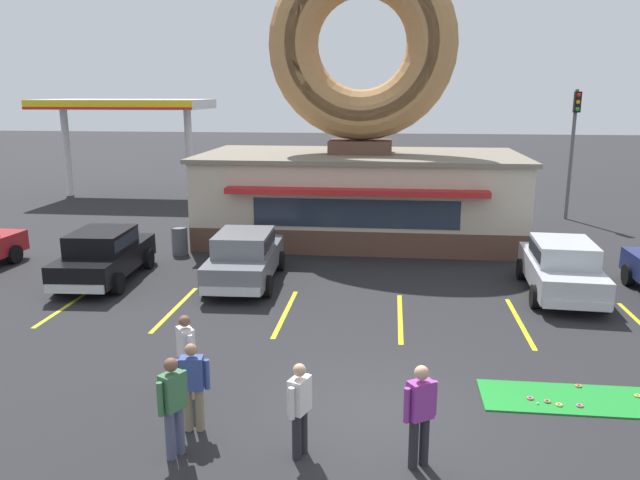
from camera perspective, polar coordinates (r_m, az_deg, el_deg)
ground_plane at (r=11.76m, az=5.33°, el=-15.45°), size 160.00×160.00×0.00m
donut_shop_building at (r=24.36m, az=3.73°, el=8.80°), size 12.30×6.75×10.96m
putting_mat at (r=13.17m, az=23.98°, el=-13.25°), size 4.28×1.26×0.03m
mini_donut_near_left at (r=12.72m, az=20.07°, el=-13.68°), size 0.13×0.13×0.04m
mini_donut_near_right at (r=12.73m, az=18.67°, el=-13.54°), size 0.13×0.13×0.04m
mini_donut_mid_centre at (r=13.54m, az=22.56°, el=-12.21°), size 0.13×0.13×0.04m
mini_donut_far_left at (r=12.67m, az=21.02°, el=-13.88°), size 0.13×0.13×0.04m
mini_donut_far_right at (r=13.60m, az=27.05°, el=-12.56°), size 0.13×0.13×0.04m
mini_donut_extra at (r=12.78m, az=22.66°, el=-13.79°), size 0.13×0.13×0.04m
golf_ball at (r=12.58m, az=19.29°, el=-13.91°), size 0.04×0.04×0.04m
car_grey at (r=18.95m, az=-6.89°, el=-1.38°), size 2.11×4.62×1.60m
car_black at (r=20.15m, az=-19.15°, el=-1.14°), size 2.18×4.65×1.60m
car_silver at (r=19.00m, az=21.22°, el=-2.17°), size 2.17×4.65×1.60m
pedestrian_blue_sweater_man at (r=11.00m, az=-11.58°, el=-12.71°), size 0.59×0.29×1.59m
pedestrian_hooded_kid at (r=10.33m, az=-13.28°, el=-14.26°), size 0.39×0.54×1.68m
pedestrian_leather_jacket_man at (r=9.93m, az=9.14°, el=-15.22°), size 0.51×0.41×1.68m
pedestrian_clipboard_woman at (r=10.11m, az=-1.87°, el=-14.92°), size 0.36×0.56×1.58m
pedestrian_beanie_man at (r=12.12m, az=-12.14°, el=-10.03°), size 0.42×0.49×1.64m
trash_bin at (r=22.84m, az=-12.70°, el=-0.05°), size 0.57×0.57×0.97m
traffic_light_pole at (r=30.28m, az=22.15°, el=8.68°), size 0.28×0.47×5.80m
gas_station_canopy at (r=36.00m, az=-17.48°, el=11.47°), size 9.00×4.46×5.30m
parking_stripe_far_left at (r=18.48m, az=-21.93°, el=-5.47°), size 0.12×3.60×0.01m
parking_stripe_left at (r=17.28m, az=-13.09°, el=-6.11°), size 0.12×3.60×0.01m
parking_stripe_mid_left at (r=16.54m, az=-3.18°, el=-6.66°), size 0.12×3.60×0.01m
parking_stripe_centre at (r=16.33m, az=7.34°, el=-7.03°), size 0.12×3.60×0.01m
parking_stripe_mid_right at (r=16.66m, az=17.79°, el=-7.16°), size 0.12×3.60×0.01m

